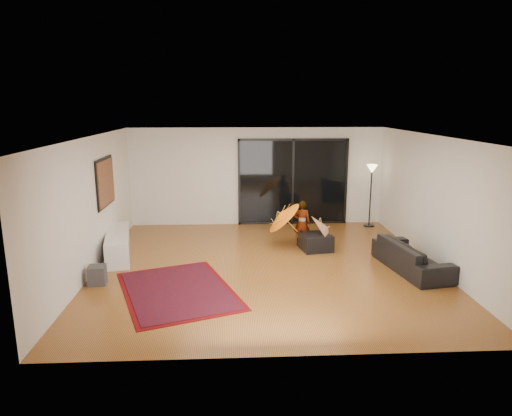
{
  "coord_description": "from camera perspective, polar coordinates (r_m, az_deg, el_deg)",
  "views": [
    {
      "loc": [
        -0.68,
        -9.02,
        3.33
      ],
      "look_at": [
        -0.17,
        0.69,
        1.1
      ],
      "focal_mm": 32.0,
      "sensor_mm": 36.0,
      "label": 1
    }
  ],
  "objects": [
    {
      "name": "wall_left",
      "position": [
        9.66,
        -19.9,
        0.3
      ],
      "size": [
        0.0,
        7.0,
        7.0
      ],
      "primitive_type": "plane",
      "rotation": [
        1.57,
        0.0,
        1.57
      ],
      "color": "silver",
      "rests_on": "floor"
    },
    {
      "name": "painting",
      "position": [
        10.53,
        -18.29,
        3.08
      ],
      "size": [
        0.04,
        1.28,
        1.08
      ],
      "color": "black",
      "rests_on": "wall_left"
    },
    {
      "name": "floor",
      "position": [
        9.64,
        1.26,
        -7.3
      ],
      "size": [
        7.0,
        7.0,
        0.0
      ],
      "primitive_type": "plane",
      "color": "#A45F2C",
      "rests_on": "ground"
    },
    {
      "name": "parasol_orange",
      "position": [
        10.76,
        2.93,
        -1.06
      ],
      "size": [
        0.79,
        0.94,
        0.91
      ],
      "rotation": [
        0.0,
        -0.76,
        0.0
      ],
      "color": "orange",
      "rests_on": "child"
    },
    {
      "name": "sliding_door",
      "position": [
        12.78,
        4.63,
        3.28
      ],
      "size": [
        3.06,
        0.07,
        2.4
      ],
      "color": "black",
      "rests_on": "wall_back"
    },
    {
      "name": "floor_lamp",
      "position": [
        12.82,
        14.24,
        3.67
      ],
      "size": [
        0.3,
        0.3,
        1.72
      ],
      "color": "black",
      "rests_on": "floor"
    },
    {
      "name": "ottoman",
      "position": [
        10.73,
        7.48,
        -4.23
      ],
      "size": [
        0.76,
        0.76,
        0.38
      ],
      "primitive_type": "cube",
      "rotation": [
        0.0,
        0.0,
        0.17
      ],
      "color": "black",
      "rests_on": "floor"
    },
    {
      "name": "speaker",
      "position": [
        9.18,
        -19.24,
        -7.92
      ],
      "size": [
        0.34,
        0.34,
        0.36
      ],
      "primitive_type": "cube",
      "rotation": [
        0.0,
        0.0,
        0.09
      ],
      "color": "#424244",
      "rests_on": "floor"
    },
    {
      "name": "sofa",
      "position": [
        9.86,
        18.87,
        -5.74
      ],
      "size": [
        1.1,
        2.11,
        0.59
      ],
      "primitive_type": "imported",
      "rotation": [
        0.0,
        0.0,
        1.73
      ],
      "color": "black",
      "rests_on": "floor"
    },
    {
      "name": "wall_right",
      "position": [
        10.13,
        21.45,
        0.74
      ],
      "size": [
        0.0,
        7.0,
        7.0
      ],
      "primitive_type": "plane",
      "rotation": [
        1.57,
        0.0,
        -1.57
      ],
      "color": "silver",
      "rests_on": "floor"
    },
    {
      "name": "child",
      "position": [
        10.92,
        5.76,
        -1.9
      ],
      "size": [
        0.45,
        0.35,
        1.1
      ],
      "primitive_type": "imported",
      "rotation": [
        0.0,
        0.0,
        2.89
      ],
      "color": "#999999",
      "rests_on": "floor"
    },
    {
      "name": "wall_front",
      "position": [
        5.9,
        3.82,
        -6.72
      ],
      "size": [
        7.0,
        0.0,
        7.0
      ],
      "primitive_type": "plane",
      "rotation": [
        -1.57,
        0.0,
        0.0
      ],
      "color": "silver",
      "rests_on": "floor"
    },
    {
      "name": "media_console",
      "position": [
        10.64,
        -16.87,
        -4.37
      ],
      "size": [
        0.88,
        2.01,
        0.54
      ],
      "primitive_type": "cube",
      "rotation": [
        0.0,
        0.0,
        0.21
      ],
      "color": "white",
      "rests_on": "floor"
    },
    {
      "name": "persian_rug",
      "position": [
        8.56,
        -9.76,
        -10.1
      ],
      "size": [
        2.64,
        3.07,
        0.02
      ],
      "rotation": [
        0.0,
        0.0,
        0.35
      ],
      "color": "#5A070A",
      "rests_on": "floor"
    },
    {
      "name": "wall_back",
      "position": [
        12.69,
        0.13,
        3.94
      ],
      "size": [
        7.0,
        0.0,
        7.0
      ],
      "primitive_type": "plane",
      "rotation": [
        1.57,
        0.0,
        0.0
      ],
      "color": "silver",
      "rests_on": "floor"
    },
    {
      "name": "parasol_white",
      "position": [
        10.9,
        9.0,
        -2.28
      ],
      "size": [
        0.64,
        0.89,
        0.95
      ],
      "rotation": [
        0.0,
        1.0,
        0.0
      ],
      "color": "beige",
      "rests_on": "floor"
    },
    {
      "name": "ceiling",
      "position": [
        9.07,
        1.34,
        8.93
      ],
      "size": [
        7.0,
        7.0,
        0.0
      ],
      "primitive_type": "plane",
      "rotation": [
        3.14,
        0.0,
        0.0
      ],
      "color": "white",
      "rests_on": "wall_back"
    }
  ]
}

